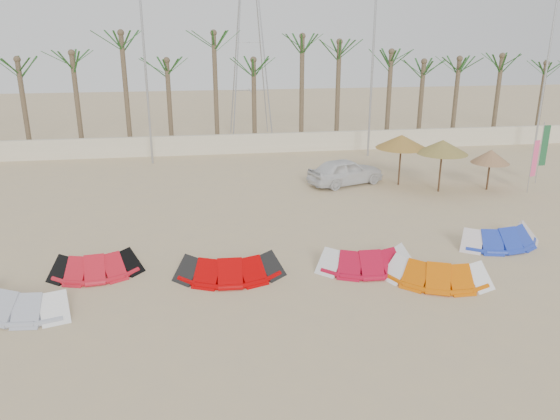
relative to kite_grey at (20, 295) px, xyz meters
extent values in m
plane|color=tan|center=(8.70, -1.74, -0.42)|extent=(120.00, 120.00, 0.00)
cube|color=beige|center=(8.70, 20.26, 0.23)|extent=(60.00, 0.30, 1.30)
cylinder|color=brown|center=(-5.30, 21.76, 2.83)|extent=(0.32, 0.32, 6.50)
ellipsoid|color=#194719|center=(-5.30, 21.76, 6.08)|extent=(4.00, 4.00, 2.40)
cylinder|color=brown|center=(4.70, 21.76, 2.83)|extent=(0.32, 0.32, 6.50)
ellipsoid|color=#194719|center=(4.70, 21.76, 6.08)|extent=(4.00, 4.00, 2.40)
cylinder|color=brown|center=(14.70, 21.76, 2.83)|extent=(0.32, 0.32, 6.50)
ellipsoid|color=#194719|center=(14.70, 21.76, 6.08)|extent=(4.00, 4.00, 2.40)
cylinder|color=brown|center=(24.70, 21.76, 2.83)|extent=(0.32, 0.32, 6.50)
ellipsoid|color=#194719|center=(24.70, 21.76, 6.08)|extent=(4.00, 4.00, 2.40)
cylinder|color=#A5A8AD|center=(2.70, 18.26, 5.08)|extent=(0.14, 0.14, 11.00)
cylinder|color=#A5A8AD|center=(16.70, 18.26, 5.08)|extent=(0.14, 0.14, 11.00)
cylinder|color=#A5A8AD|center=(28.70, 18.26, 5.08)|extent=(0.14, 0.14, 11.00)
cylinder|color=#9CA0AF|center=(0.00, -0.31, -0.32)|extent=(2.96, 1.64, 0.20)
cube|color=white|center=(1.45, -0.21, -0.17)|extent=(1.03, 1.25, 0.40)
cylinder|color=red|center=(1.92, 1.92, -0.32)|extent=(2.72, 0.53, 0.20)
cube|color=black|center=(0.70, 2.02, -0.17)|extent=(0.73, 1.16, 0.40)
cube|color=black|center=(3.15, 2.02, -0.17)|extent=(0.73, 1.16, 0.40)
cylinder|color=#AA0001|center=(6.48, 1.11, -0.32)|extent=(3.35, 0.30, 0.20)
cube|color=black|center=(4.98, 1.21, -0.17)|extent=(0.63, 1.12, 0.40)
cube|color=black|center=(7.99, 1.21, -0.17)|extent=(0.63, 1.12, 0.40)
cylinder|color=#AD0A25|center=(11.33, 1.03, -0.32)|extent=(3.17, 0.25, 0.20)
cube|color=silver|center=(9.90, 1.13, -0.17)|extent=(0.62, 1.11, 0.40)
cube|color=silver|center=(12.75, 1.13, -0.17)|extent=(0.62, 1.11, 0.40)
cylinder|color=#D55A02|center=(13.35, -0.34, -0.32)|extent=(3.00, 1.36, 0.20)
cube|color=white|center=(11.93, -0.24, -0.17)|extent=(0.97, 1.24, 0.40)
cube|color=white|center=(14.76, -0.24, -0.17)|extent=(0.97, 1.24, 0.40)
cylinder|color=#1F38B5|center=(17.19, 2.38, -0.32)|extent=(3.13, 0.72, 0.20)
cube|color=silver|center=(15.77, 2.48, -0.17)|extent=(0.78, 1.19, 0.40)
cube|color=silver|center=(18.60, 2.48, -0.17)|extent=(0.78, 1.19, 0.40)
cylinder|color=#4C331E|center=(16.27, 11.29, 0.90)|extent=(0.10, 0.10, 2.64)
cone|color=#AA7B34|center=(16.27, 11.29, 1.97)|extent=(2.72, 2.72, 0.70)
cylinder|color=#4C331E|center=(17.90, 9.79, 0.89)|extent=(0.10, 0.10, 2.62)
cone|color=olive|center=(17.90, 9.79, 1.95)|extent=(2.62, 2.62, 0.70)
cylinder|color=#4C331E|center=(20.57, 9.74, 0.60)|extent=(0.10, 0.10, 2.04)
cone|color=#A77951|center=(20.57, 9.74, 1.37)|extent=(1.98, 1.98, 0.70)
cylinder|color=#A5A8AD|center=(22.35, 8.87, 1.03)|extent=(0.04, 0.04, 2.90)
cube|color=#F34B84|center=(22.57, 8.87, 1.38)|extent=(0.40, 0.17, 1.88)
cylinder|color=#A5A8AD|center=(23.81, 10.44, 1.27)|extent=(0.04, 0.04, 3.38)
cube|color=#1E5B33|center=(24.03, 10.44, 1.68)|extent=(0.42, 0.05, 2.20)
imported|color=silver|center=(13.43, 11.82, 0.30)|extent=(4.55, 3.03, 1.44)
camera|label=1|loc=(5.67, -15.96, 7.84)|focal=35.00mm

